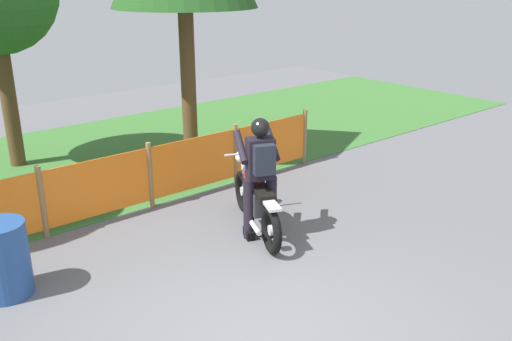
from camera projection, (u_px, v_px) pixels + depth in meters
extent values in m
cube|color=#5B5B60|center=(260.00, 338.00, 5.59)|extent=(24.00, 24.00, 0.02)
cube|color=#386B2D|center=(37.00, 172.00, 10.18)|extent=(24.00, 5.51, 0.01)
cylinder|color=olive|center=(42.00, 203.00, 7.51)|extent=(0.08, 0.08, 1.05)
cylinder|color=olive|center=(150.00, 175.00, 8.51)|extent=(0.08, 0.08, 1.05)
cylinder|color=olive|center=(235.00, 154.00, 9.50)|extent=(0.08, 0.08, 1.05)
cylinder|color=olive|center=(305.00, 137.00, 10.50)|extent=(0.08, 0.08, 1.05)
cube|color=orange|center=(100.00, 187.00, 8.00)|extent=(1.58, 0.02, 0.85)
cube|color=orange|center=(195.00, 163.00, 9.00)|extent=(1.58, 0.02, 0.85)
cube|color=orange|center=(272.00, 144.00, 9.99)|extent=(1.58, 0.02, 0.85)
cylinder|color=brown|center=(9.00, 103.00, 10.16)|extent=(0.28, 0.28, 2.41)
cylinder|color=brown|center=(189.00, 87.00, 10.41)|extent=(0.28, 0.28, 2.86)
torus|color=black|center=(243.00, 191.00, 8.44)|extent=(0.36, 0.63, 0.64)
cylinder|color=silver|center=(243.00, 191.00, 8.44)|extent=(0.11, 0.15, 0.14)
torus|color=black|center=(271.00, 230.00, 7.17)|extent=(0.36, 0.63, 0.64)
cylinder|color=silver|center=(271.00, 230.00, 7.17)|extent=(0.11, 0.15, 0.14)
cube|color=#38383D|center=(257.00, 199.00, 7.70)|extent=(0.46, 0.65, 0.32)
ellipsoid|color=maroon|center=(252.00, 178.00, 7.83)|extent=(0.43, 0.57, 0.22)
cube|color=black|center=(262.00, 192.00, 7.41)|extent=(0.43, 0.60, 0.10)
cube|color=silver|center=(272.00, 205.00, 7.05)|extent=(0.29, 0.40, 0.04)
cylinder|color=silver|center=(244.00, 175.00, 8.29)|extent=(0.14, 0.24, 0.57)
sphere|color=white|center=(241.00, 157.00, 8.35)|extent=(0.24, 0.24, 0.18)
cylinder|color=silver|center=(244.00, 154.00, 8.14)|extent=(0.57, 0.27, 0.03)
cylinder|color=silver|center=(253.00, 225.00, 7.47)|extent=(0.28, 0.53, 0.07)
cylinder|color=black|center=(249.00, 209.00, 7.55)|extent=(0.20, 0.20, 0.86)
cube|color=black|center=(249.00, 233.00, 7.67)|extent=(0.20, 0.28, 0.12)
cylinder|color=black|center=(271.00, 206.00, 7.63)|extent=(0.20, 0.20, 0.86)
cube|color=black|center=(271.00, 230.00, 7.76)|extent=(0.20, 0.28, 0.12)
cube|color=black|center=(260.00, 158.00, 7.35)|extent=(0.43, 0.36, 0.56)
cylinder|color=black|center=(241.00, 147.00, 7.41)|extent=(0.28, 0.48, 0.38)
cylinder|color=black|center=(272.00, 144.00, 7.53)|extent=(0.28, 0.48, 0.38)
sphere|color=black|center=(260.00, 127.00, 7.20)|extent=(0.33, 0.33, 0.25)
cube|color=black|center=(258.00, 126.00, 7.29)|extent=(0.18, 0.10, 0.08)
cube|color=#1E232D|center=(264.00, 160.00, 7.18)|extent=(0.32, 0.26, 0.40)
cylinder|color=navy|center=(3.00, 259.00, 6.20)|extent=(0.58, 0.58, 0.88)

